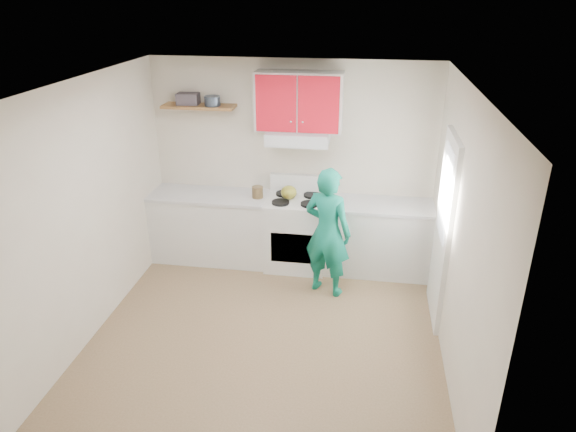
% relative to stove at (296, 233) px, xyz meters
% --- Properties ---
extents(floor, '(3.80, 3.80, 0.00)m').
position_rel_stove_xyz_m(floor, '(-0.10, -1.57, -0.46)').
color(floor, brown).
rests_on(floor, ground).
extents(ceiling, '(3.60, 3.80, 0.04)m').
position_rel_stove_xyz_m(ceiling, '(-0.10, -1.57, 2.14)').
color(ceiling, white).
rests_on(ceiling, floor).
extents(back_wall, '(3.60, 0.04, 2.60)m').
position_rel_stove_xyz_m(back_wall, '(-0.10, 0.32, 0.84)').
color(back_wall, beige).
rests_on(back_wall, floor).
extents(front_wall, '(3.60, 0.04, 2.60)m').
position_rel_stove_xyz_m(front_wall, '(-0.10, -3.47, 0.84)').
color(front_wall, beige).
rests_on(front_wall, floor).
extents(left_wall, '(0.04, 3.80, 2.60)m').
position_rel_stove_xyz_m(left_wall, '(-1.90, -1.57, 0.84)').
color(left_wall, beige).
rests_on(left_wall, floor).
extents(right_wall, '(0.04, 3.80, 2.60)m').
position_rel_stove_xyz_m(right_wall, '(1.70, -1.57, 0.84)').
color(right_wall, beige).
rests_on(right_wall, floor).
extents(door, '(0.05, 0.85, 2.05)m').
position_rel_stove_xyz_m(door, '(1.68, -0.88, 0.56)').
color(door, white).
rests_on(door, floor).
extents(door_glass, '(0.01, 0.55, 0.95)m').
position_rel_stove_xyz_m(door_glass, '(1.65, -0.88, 0.99)').
color(door_glass, white).
rests_on(door_glass, door).
extents(counter_left, '(1.52, 0.60, 0.90)m').
position_rel_stove_xyz_m(counter_left, '(-1.14, 0.02, -0.01)').
color(counter_left, silver).
rests_on(counter_left, floor).
extents(counter_right, '(1.32, 0.60, 0.90)m').
position_rel_stove_xyz_m(counter_right, '(1.04, 0.02, -0.01)').
color(counter_right, silver).
rests_on(counter_right, floor).
extents(stove, '(0.76, 0.65, 0.92)m').
position_rel_stove_xyz_m(stove, '(0.00, 0.00, 0.00)').
color(stove, white).
rests_on(stove, floor).
extents(range_hood, '(0.76, 0.44, 0.15)m').
position_rel_stove_xyz_m(range_hood, '(0.00, 0.10, 1.24)').
color(range_hood, silver).
rests_on(range_hood, back_wall).
extents(upper_cabinets, '(1.02, 0.33, 0.70)m').
position_rel_stove_xyz_m(upper_cabinets, '(0.00, 0.16, 1.66)').
color(upper_cabinets, '#B60F1E').
rests_on(upper_cabinets, back_wall).
extents(shelf, '(0.90, 0.30, 0.04)m').
position_rel_stove_xyz_m(shelf, '(-1.25, 0.18, 1.56)').
color(shelf, brown).
rests_on(shelf, back_wall).
extents(books, '(0.28, 0.21, 0.14)m').
position_rel_stove_xyz_m(books, '(-1.39, 0.19, 1.65)').
color(books, '#463E46').
rests_on(books, shelf).
extents(tin, '(0.21, 0.21, 0.12)m').
position_rel_stove_xyz_m(tin, '(-1.07, 0.15, 1.64)').
color(tin, '#333D4C').
rests_on(tin, shelf).
extents(kettle, '(0.20, 0.20, 0.17)m').
position_rel_stove_xyz_m(kettle, '(-0.10, 0.03, 0.55)').
color(kettle, olive).
rests_on(kettle, stove).
extents(crock, '(0.15, 0.15, 0.17)m').
position_rel_stove_xyz_m(crock, '(-0.50, -0.00, 0.52)').
color(crock, '#513E23').
rests_on(crock, counter_left).
extents(cutting_board, '(0.31, 0.25, 0.02)m').
position_rel_stove_xyz_m(cutting_board, '(0.70, -0.08, 0.45)').
color(cutting_board, olive).
rests_on(cutting_board, counter_right).
extents(silicone_mat, '(0.36, 0.33, 0.01)m').
position_rel_stove_xyz_m(silicone_mat, '(1.45, -0.06, 0.44)').
color(silicone_mat, red).
rests_on(silicone_mat, counter_right).
extents(person, '(0.66, 0.55, 1.56)m').
position_rel_stove_xyz_m(person, '(0.44, -0.58, 0.32)').
color(person, '#0C7059').
rests_on(person, floor).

